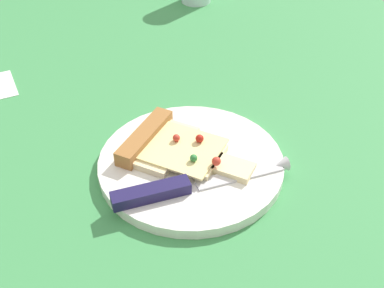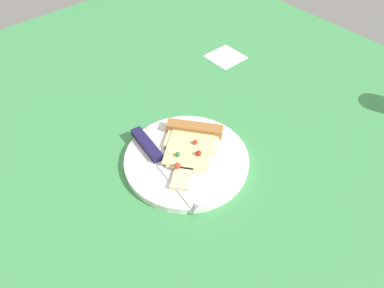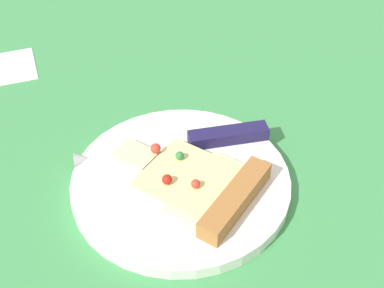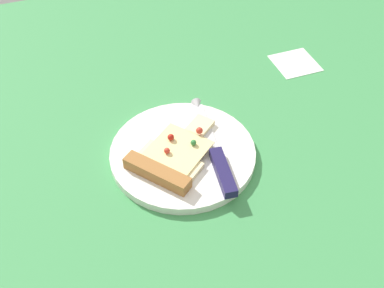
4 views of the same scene
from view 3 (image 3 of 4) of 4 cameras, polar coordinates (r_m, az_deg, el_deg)
The scene contains 4 objects.
ground_plane at distance 65.33cm, azimuth 4.25°, elevation -4.18°, with size 145.45×145.45×3.00cm.
plate at distance 61.76cm, azimuth -1.08°, elevation -4.47°, with size 25.50×25.50×1.52cm, color white.
pizza_slice at distance 59.67cm, azimuth 0.96°, elevation -4.42°, with size 18.49×16.90×2.52cm.
knife at distance 65.17cm, azimuth 0.03°, elevation 0.27°, with size 4.99×24.08×2.45cm.
Camera 3 is at (40.97, -19.08, 45.67)cm, focal length 49.58 mm.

